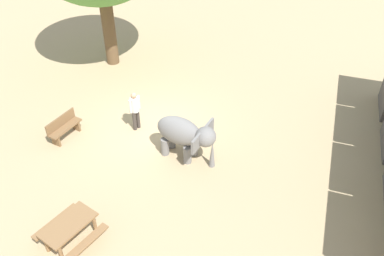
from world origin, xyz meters
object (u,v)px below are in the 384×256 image
elephant (185,134)px  picnic_table_near (69,229)px  person_handler (135,108)px  wooden_bench (64,127)px

elephant → picnic_table_near: size_ratio=1.21×
person_handler → wooden_bench: 2.72m
picnic_table_near → elephant: bearing=175.4°
elephant → wooden_bench: 4.67m
person_handler → picnic_table_near: size_ratio=0.87×
person_handler → picnic_table_near: bearing=-61.5°
elephant → person_handler: 2.48m
elephant → person_handler: bearing=167.8°
wooden_bench → elephant: bearing=106.0°
person_handler → wooden_bench: (1.33, -2.32, -0.48)m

